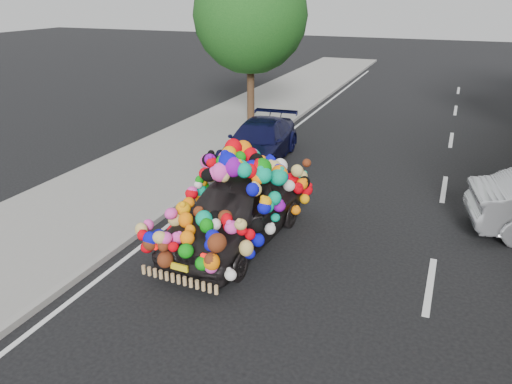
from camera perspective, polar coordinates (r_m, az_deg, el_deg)
ground at (r=10.19m, az=-1.36°, el=-6.53°), size 100.00×100.00×0.00m
sidewalk at (r=12.34m, az=-20.05°, el=-2.31°), size 4.00×60.00×0.12m
kerb at (r=11.20m, az=-12.51°, el=-3.93°), size 0.15×60.00×0.13m
lane_markings at (r=9.54m, az=19.26°, el=-10.03°), size 6.00×50.00×0.01m
tree_near_sidewalk at (r=19.19m, az=-0.65°, el=19.54°), size 4.20×4.20×6.13m
plush_art_car at (r=10.06m, az=-2.32°, el=-0.33°), size 2.29×4.43×2.05m
navy_sedan at (r=15.19m, az=0.36°, el=5.75°), size 2.04×4.30×1.21m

